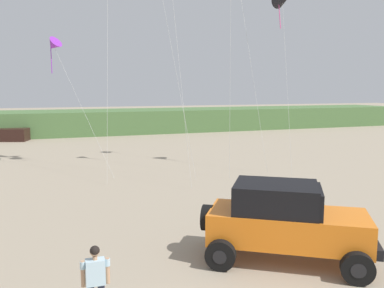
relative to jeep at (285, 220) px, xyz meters
The scene contains 6 objects.
dune_ridge 37.36m from the jeep, 99.02° to the left, with size 90.00×7.92×2.54m, color #4C703D.
jeep is the anchor object (origin of this frame).
person_watching 5.59m from the jeep, 167.18° to the right, with size 0.62×0.32×1.67m.
distant_sedan 33.98m from the jeep, 107.16° to the left, with size 4.20×1.70×1.20m, color black.
kite_orange_streamer 19.21m from the jeep, 108.12° to the left, with size 3.37×5.59×8.15m.
kite_yellow_diamond 16.44m from the jeep, 58.84° to the left, with size 1.73×3.82×10.65m.
Camera 1 is at (-3.53, -5.75, 4.90)m, focal length 37.67 mm.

